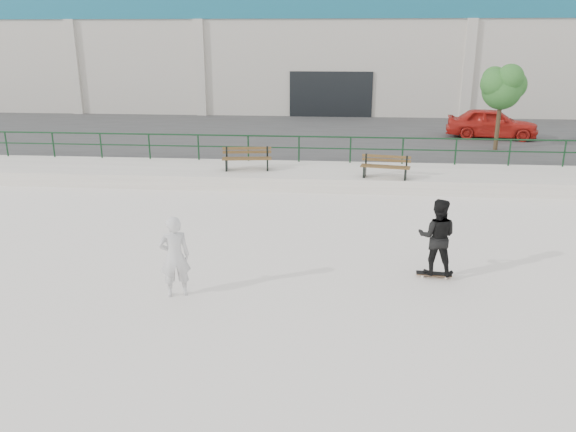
# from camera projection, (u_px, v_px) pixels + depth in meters

# --- Properties ---
(ground) EXTENTS (120.00, 120.00, 0.00)m
(ground) POSITION_uv_depth(u_px,v_px,m) (310.00, 294.00, 11.87)
(ground) COLOR white
(ground) RESTS_ON ground
(ledge) EXTENTS (30.00, 3.00, 0.50)m
(ledge) POSITION_uv_depth(u_px,v_px,m) (323.00, 176.00, 20.81)
(ledge) COLOR beige
(ledge) RESTS_ON ground
(parking_strip) EXTENTS (60.00, 14.00, 0.50)m
(parking_strip) POSITION_uv_depth(u_px,v_px,m) (328.00, 137.00, 28.87)
(parking_strip) COLOR #393939
(parking_strip) RESTS_ON ground
(railing) EXTENTS (28.00, 0.06, 1.03)m
(railing) POSITION_uv_depth(u_px,v_px,m) (325.00, 143.00, 21.74)
(railing) COLOR #14381E
(railing) RESTS_ON ledge
(commercial_building) EXTENTS (44.20, 16.33, 8.00)m
(commercial_building) POSITION_uv_depth(u_px,v_px,m) (334.00, 45.00, 40.82)
(commercial_building) COLOR #BBB5A8
(commercial_building) RESTS_ON ground
(bench_left) EXTENTS (1.85, 0.75, 0.83)m
(bench_left) POSITION_uv_depth(u_px,v_px,m) (247.00, 159.00, 20.62)
(bench_left) COLOR #51381C
(bench_left) RESTS_ON ledge
(bench_right) EXTENTS (1.75, 0.79, 0.78)m
(bench_right) POSITION_uv_depth(u_px,v_px,m) (385.00, 167.00, 19.44)
(bench_right) COLOR #51381C
(bench_right) RESTS_ON ledge
(tree) EXTENTS (2.05, 1.82, 3.64)m
(tree) POSITION_uv_depth(u_px,v_px,m) (503.00, 86.00, 23.57)
(tree) COLOR #4B3A25
(tree) RESTS_ON parking_strip
(red_car) EXTENTS (4.45, 2.37, 1.44)m
(red_car) POSITION_uv_depth(u_px,v_px,m) (492.00, 123.00, 26.99)
(red_car) COLOR red
(red_car) RESTS_ON parking_strip
(skateboard) EXTENTS (0.79, 0.26, 0.09)m
(skateboard) POSITION_uv_depth(u_px,v_px,m) (434.00, 274.00, 12.68)
(skateboard) COLOR black
(skateboard) RESTS_ON ground
(standing_skater) EXTENTS (0.96, 0.81, 1.74)m
(standing_skater) POSITION_uv_depth(u_px,v_px,m) (437.00, 237.00, 12.41)
(standing_skater) COLOR black
(standing_skater) RESTS_ON skateboard
(seated_skater) EXTENTS (0.74, 0.62, 1.74)m
(seated_skater) POSITION_uv_depth(u_px,v_px,m) (175.00, 257.00, 11.55)
(seated_skater) COLOR silver
(seated_skater) RESTS_ON ground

